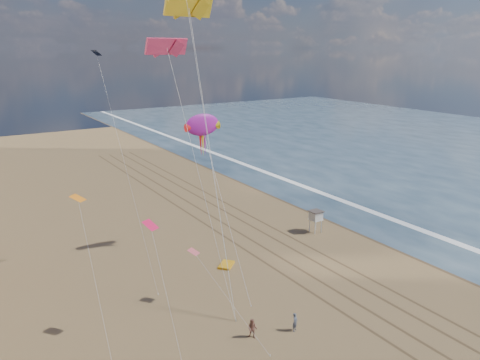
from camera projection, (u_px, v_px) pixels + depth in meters
name	position (u px, v px, depth m)	size (l,w,h in m)	color
wet_sand	(302.00, 196.00, 80.00)	(260.00, 260.00, 0.00)	#42301E
foam	(320.00, 192.00, 82.17)	(260.00, 260.00, 0.00)	white
tracks	(255.00, 235.00, 63.39)	(7.68, 120.00, 0.01)	brown
lifeguard_stand	(316.00, 216.00, 63.90)	(1.70, 1.70, 3.07)	silver
grounded_kite	(226.00, 265.00, 54.43)	(2.21, 1.41, 0.25)	orange
show_kite	(202.00, 125.00, 55.43)	(4.45, 8.05, 21.27)	#A91A9F
kite_flyer_a	(295.00, 322.00, 41.77)	(0.63, 0.41, 1.73)	#4F5666
kite_flyer_b	(253.00, 329.00, 40.71)	(0.88, 0.68, 1.80)	brown
small_kites	(128.00, 185.00, 42.90)	(11.25, 17.20, 19.11)	#E0154A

